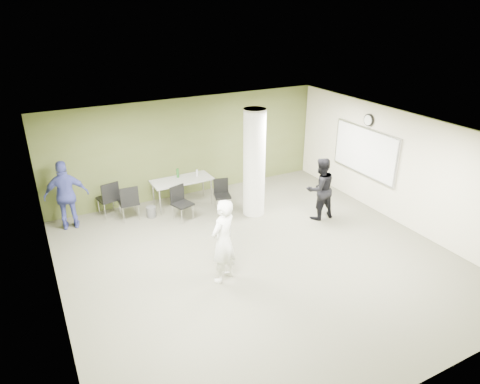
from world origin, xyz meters
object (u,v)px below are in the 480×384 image
folding_table (182,181)px  chair_back_left (129,200)px  man_blue (67,195)px  man_black (320,189)px  woman_white (223,241)px

folding_table → chair_back_left: (-1.50, -0.20, -0.16)m
chair_back_left → man_blue: (-1.41, 0.29, 0.32)m
man_blue → chair_back_left: bearing=175.9°
folding_table → man_black: (2.84, -2.32, 0.09)m
chair_back_left → woman_white: size_ratio=0.54×
chair_back_left → man_blue: man_blue is taller
woman_white → man_blue: size_ratio=1.01×
chair_back_left → man_blue: size_ratio=0.55×
woman_white → man_black: 3.59m
folding_table → man_blue: man_blue is taller
woman_white → man_blue: (-2.41, 3.72, -0.01)m
woman_white → folding_table: bearing=-124.9°
man_black → chair_back_left: bearing=-24.5°
man_black → man_blue: size_ratio=0.93×
man_black → man_blue: bearing=-21.3°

